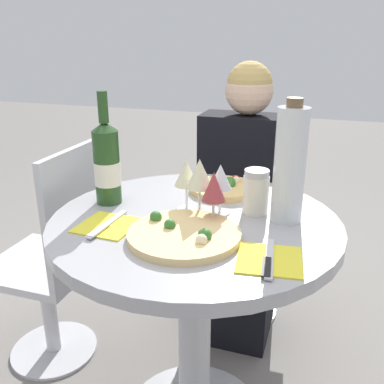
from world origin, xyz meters
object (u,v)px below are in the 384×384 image
pizza_large (184,234)px  tall_carafe (290,165)px  chair_behind_diner (246,223)px  chair_empty_side (57,264)px  seated_diner (241,216)px  wine_bottle (107,163)px  dining_table (195,279)px

pizza_large → tall_carafe: tall_carafe is taller
chair_behind_diner → chair_empty_side: 0.86m
seated_diner → chair_empty_side: bearing=36.5°
chair_behind_diner → wine_bottle: size_ratio=2.63×
dining_table → wine_bottle: size_ratio=2.43×
tall_carafe → chair_empty_side: bearing=174.4°
tall_carafe → chair_behind_diner: bearing=109.0°
pizza_large → tall_carafe: size_ratio=0.86×
dining_table → tall_carafe: 0.44m
dining_table → chair_empty_side: chair_empty_side is taller
seated_diner → chair_behind_diner: bearing=-90.0°
dining_table → seated_diner: 0.61m
chair_empty_side → tall_carafe: 0.99m
chair_behind_diner → chair_empty_side: (-0.62, -0.60, 0.00)m
dining_table → pizza_large: bearing=-84.4°
dining_table → pizza_large: size_ratio=2.82×
seated_diner → dining_table: bearing=88.8°
dining_table → tall_carafe: (0.25, 0.07, 0.36)m
seated_diner → wine_bottle: bearing=62.0°
chair_behind_diner → tall_carafe: tall_carafe is taller
chair_empty_side → pizza_large: chair_empty_side is taller
pizza_large → wine_bottle: wine_bottle is taller
dining_table → tall_carafe: size_ratio=2.43×
chair_empty_side → seated_diner: bearing=-53.5°
chair_behind_diner → wine_bottle: (-0.30, -0.71, 0.47)m
pizza_large → wine_bottle: 0.37m
dining_table → pizza_large: pizza_large is taller
pizza_large → tall_carafe: bearing=40.6°
wine_bottle → chair_behind_diner: bearing=66.8°
chair_empty_side → pizza_large: (0.62, -0.28, 0.35)m
dining_table → seated_diner: bearing=88.8°
chair_empty_side → dining_table: bearing=-104.2°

